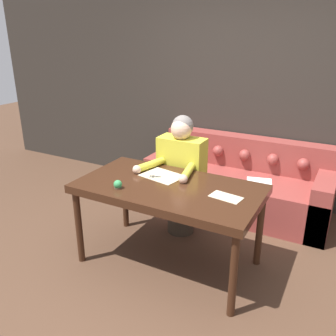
# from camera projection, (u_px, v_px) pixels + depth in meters

# --- Properties ---
(ground_plane) EXTENTS (16.00, 16.00, 0.00)m
(ground_plane) POSITION_uv_depth(u_px,v_px,m) (176.00, 274.00, 3.09)
(ground_plane) COLOR #4C3323
(wall_back) EXTENTS (8.00, 0.06, 2.60)m
(wall_back) POSITION_uv_depth(u_px,v_px,m) (249.00, 93.00, 4.18)
(wall_back) COLOR #2D2823
(wall_back) RESTS_ON ground_plane
(dining_table) EXTENTS (1.55, 0.84, 0.76)m
(dining_table) POSITION_uv_depth(u_px,v_px,m) (169.00, 193.00, 3.01)
(dining_table) COLOR #381E11
(dining_table) RESTS_ON ground_plane
(couch) EXTENTS (2.04, 0.84, 0.82)m
(couch) POSITION_uv_depth(u_px,v_px,m) (239.00, 185.00, 4.16)
(couch) COLOR brown
(couch) RESTS_ON ground_plane
(person) EXTENTS (0.55, 0.63, 1.24)m
(person) POSITION_uv_depth(u_px,v_px,m) (181.00, 175.00, 3.54)
(person) COLOR #33281E
(person) RESTS_ON ground_plane
(pattern_paper_main) EXTENTS (0.40, 0.33, 0.00)m
(pattern_paper_main) POSITION_uv_depth(u_px,v_px,m) (162.00, 176.00, 3.18)
(pattern_paper_main) COLOR beige
(pattern_paper_main) RESTS_ON dining_table
(pattern_paper_offcut) EXTENTS (0.27, 0.17, 0.00)m
(pattern_paper_offcut) POSITION_uv_depth(u_px,v_px,m) (226.00, 197.00, 2.77)
(pattern_paper_offcut) COLOR beige
(pattern_paper_offcut) RESTS_ON dining_table
(scissors) EXTENTS (0.24, 0.14, 0.01)m
(scissors) POSITION_uv_depth(u_px,v_px,m) (158.00, 177.00, 3.15)
(scissors) COLOR silver
(scissors) RESTS_ON dining_table
(pin_cushion) EXTENTS (0.07, 0.07, 0.07)m
(pin_cushion) POSITION_uv_depth(u_px,v_px,m) (118.00, 185.00, 2.92)
(pin_cushion) COLOR #4C3828
(pin_cushion) RESTS_ON dining_table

